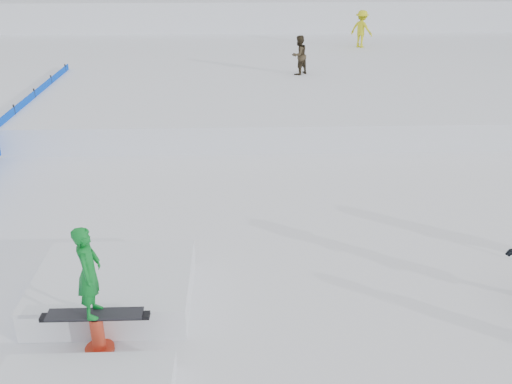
{
  "coord_description": "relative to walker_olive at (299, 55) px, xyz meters",
  "views": [
    {
      "loc": [
        0.13,
        -8.23,
        5.79
      ],
      "look_at": [
        0.5,
        2.0,
        1.1
      ],
      "focal_mm": 40.0,
      "sensor_mm": 36.0,
      "label": 1
    }
  ],
  "objects": [
    {
      "name": "ground",
      "position": [
        -2.54,
        -13.44,
        -1.53
      ],
      "size": [
        120.0,
        120.0,
        0.0
      ],
      "primitive_type": "plane",
      "color": "white"
    },
    {
      "name": "snow_berm",
      "position": [
        -2.54,
        16.56,
        -0.33
      ],
      "size": [
        60.0,
        14.0,
        2.4
      ],
      "primitive_type": "cube",
      "color": "white",
      "rests_on": "ground"
    },
    {
      "name": "snow_midrise",
      "position": [
        -2.54,
        2.56,
        -1.13
      ],
      "size": [
        50.0,
        18.0,
        0.8
      ],
      "primitive_type": "cube",
      "color": "white",
      "rests_on": "ground"
    },
    {
      "name": "walker_olive",
      "position": [
        0.0,
        0.0,
        0.0
      ],
      "size": [
        0.9,
        0.89,
        1.46
      ],
      "primitive_type": "imported",
      "rotation": [
        0.0,
        0.0,
        3.87
      ],
      "color": "#322819",
      "rests_on": "snow_midrise"
    },
    {
      "name": "walker_ygreen",
      "position": [
        3.51,
        5.49,
        0.11
      ],
      "size": [
        1.24,
        1.18,
        1.69
      ],
      "primitive_type": "imported",
      "rotation": [
        0.0,
        0.0,
        2.44
      ],
      "color": "yellow",
      "rests_on": "snow_midrise"
    },
    {
      "name": "jib_rail_feature",
      "position": [
        -4.54,
        -14.15,
        -1.23
      ],
      "size": [
        2.6,
        4.4,
        2.11
      ],
      "color": "white",
      "rests_on": "ground"
    }
  ]
}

